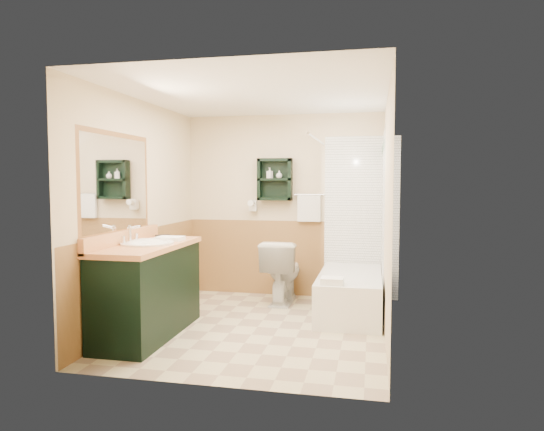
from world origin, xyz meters
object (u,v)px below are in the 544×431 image
(vanity_book, at_px, (155,228))
(wall_shelf, at_px, (275,179))
(soap_bottle_a, at_px, (270,176))
(soap_bottle_b, at_px, (279,175))
(hair_dryer, at_px, (253,206))
(vanity, at_px, (148,290))
(toilet, at_px, (282,272))
(bathtub, at_px, (350,294))

(vanity_book, bearing_deg, wall_shelf, 23.77)
(vanity_book, height_order, soap_bottle_a, soap_bottle_a)
(soap_bottle_b, bearing_deg, hair_dryer, 175.23)
(hair_dryer, relative_size, vanity, 0.17)
(hair_dryer, distance_m, soap_bottle_a, 0.46)
(vanity_book, relative_size, soap_bottle_b, 2.15)
(soap_bottle_a, distance_m, soap_bottle_b, 0.13)
(soap_bottle_a, bearing_deg, toilet, -53.79)
(vanity_book, relative_size, soap_bottle_a, 1.56)
(vanity, bearing_deg, soap_bottle_a, 66.18)
(vanity_book, bearing_deg, vanity, -100.80)
(vanity, bearing_deg, bathtub, 31.84)
(vanity, bearing_deg, toilet, 56.11)
(wall_shelf, xyz_separation_m, soap_bottle_a, (-0.07, -0.01, 0.05))
(hair_dryer, relative_size, soap_bottle_a, 1.72)
(soap_bottle_a, bearing_deg, vanity_book, -126.38)
(bathtub, bearing_deg, toilet, 156.54)
(wall_shelf, relative_size, soap_bottle_b, 5.45)
(soap_bottle_a, bearing_deg, bathtub, -32.06)
(wall_shelf, xyz_separation_m, vanity_book, (-1.06, -1.35, -0.53))
(wall_shelf, relative_size, toilet, 0.69)
(wall_shelf, relative_size, bathtub, 0.37)
(wall_shelf, height_order, vanity_book, wall_shelf)
(bathtub, bearing_deg, soap_bottle_b, 144.69)
(vanity, distance_m, soap_bottle_a, 2.35)
(wall_shelf, bearing_deg, vanity_book, -128.08)
(toilet, distance_m, vanity_book, 1.72)
(toilet, bearing_deg, vanity_book, 41.37)
(bathtub, height_order, soap_bottle_a, soap_bottle_a)
(hair_dryer, xyz_separation_m, vanity, (-0.59, -1.91, -0.74))
(bathtub, height_order, toilet, toilet)
(hair_dryer, relative_size, vanity_book, 1.10)
(wall_shelf, xyz_separation_m, bathtub, (1.03, -0.69, -1.32))
(wall_shelf, distance_m, hair_dryer, 0.46)
(vanity_book, bearing_deg, hair_dryer, 32.97)
(wall_shelf, height_order, soap_bottle_b, wall_shelf)
(toilet, xyz_separation_m, soap_bottle_a, (-0.23, 0.31, 1.21))
(vanity_book, xyz_separation_m, soap_bottle_a, (0.99, 1.35, 0.58))
(bathtub, bearing_deg, soap_bottle_a, 147.94)
(soap_bottle_b, bearing_deg, toilet, -72.18)
(soap_bottle_b, bearing_deg, wall_shelf, 175.20)
(vanity, height_order, soap_bottle_b, soap_bottle_b)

